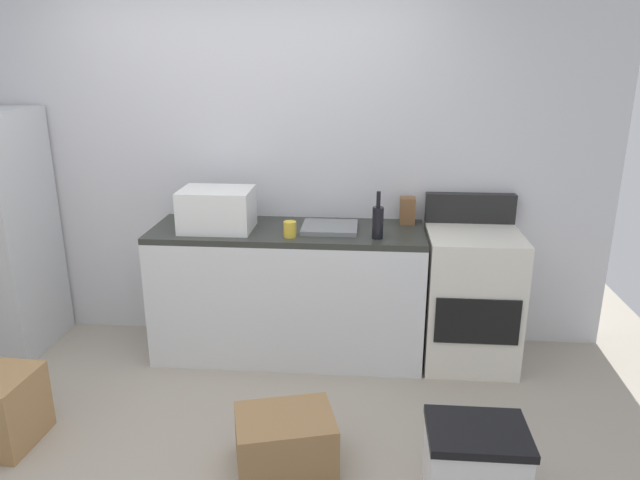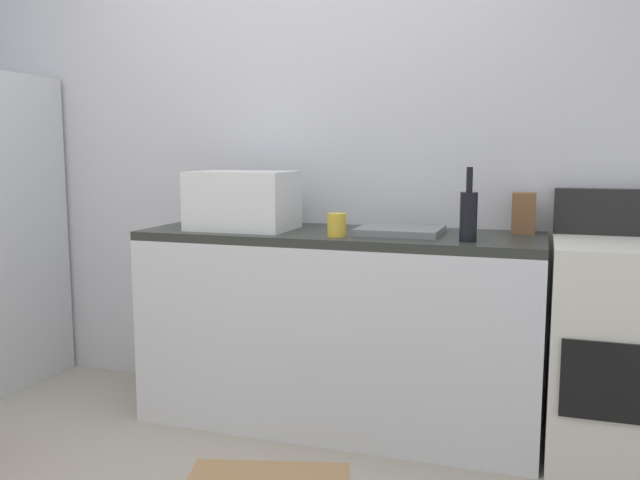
{
  "view_description": "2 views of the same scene",
  "coord_description": "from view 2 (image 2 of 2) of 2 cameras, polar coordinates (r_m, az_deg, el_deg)",
  "views": [
    {
      "loc": [
        0.83,
        -2.52,
        2.02
      ],
      "look_at": [
        0.54,
        0.88,
        0.93
      ],
      "focal_mm": 33.33,
      "sensor_mm": 36.0,
      "label": 1
    },
    {
      "loc": [
        1.17,
        -1.7,
        1.27
      ],
      "look_at": [
        0.3,
        0.91,
        0.9
      ],
      "focal_mm": 37.83,
      "sensor_mm": 36.0,
      "label": 2
    }
  ],
  "objects": [
    {
      "name": "wine_bottle",
      "position": [
        2.77,
        12.45,
        2.12
      ],
      "size": [
        0.07,
        0.07,
        0.3
      ],
      "color": "black",
      "rests_on": "kitchen_counter"
    },
    {
      "name": "coffee_mug",
      "position": [
        2.87,
        1.43,
        1.28
      ],
      "size": [
        0.08,
        0.08,
        0.1
      ],
      "primitive_type": "cylinder",
      "color": "gold",
      "rests_on": "kitchen_counter"
    },
    {
      "name": "stove_oven",
      "position": [
        3.04,
        24.51,
        -8.38
      ],
      "size": [
        0.6,
        0.61,
        1.1
      ],
      "color": "silver",
      "rests_on": "ground_plane"
    },
    {
      "name": "wall_back",
      "position": [
        3.46,
        -1.46,
        8.17
      ],
      "size": [
        5.0,
        0.1,
        2.6
      ],
      "primitive_type": "cube",
      "color": "silver",
      "rests_on": "ground_plane"
    },
    {
      "name": "knife_block",
      "position": [
        3.11,
        16.86,
        2.19
      ],
      "size": [
        0.1,
        0.1,
        0.18
      ],
      "primitive_type": "cube",
      "color": "brown",
      "rests_on": "kitchen_counter"
    },
    {
      "name": "sink_basin",
      "position": [
        2.99,
        6.81,
        0.8
      ],
      "size": [
        0.36,
        0.32,
        0.03
      ],
      "primitive_type": "cube",
      "color": "slate",
      "rests_on": "kitchen_counter"
    },
    {
      "name": "kitchen_counter",
      "position": [
        3.14,
        1.61,
        -7.46
      ],
      "size": [
        1.8,
        0.6,
        0.9
      ],
      "color": "silver",
      "rests_on": "ground_plane"
    },
    {
      "name": "microwave",
      "position": [
        3.15,
        -6.53,
        3.35
      ],
      "size": [
        0.46,
        0.34,
        0.27
      ],
      "primitive_type": "cube",
      "color": "white",
      "rests_on": "kitchen_counter"
    }
  ]
}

